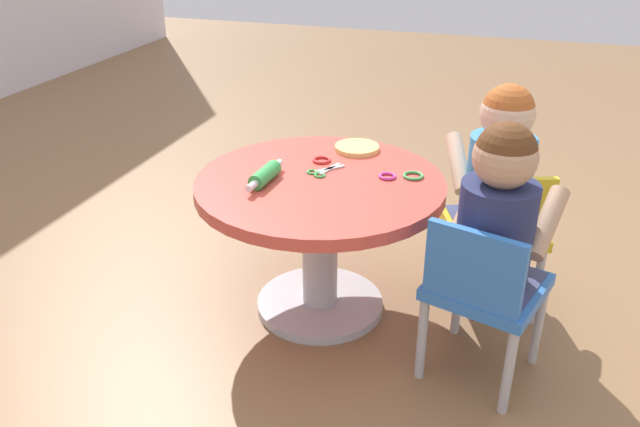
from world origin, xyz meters
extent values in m
plane|color=olive|center=(0.00, 0.00, 0.00)|extent=(10.00, 10.00, 0.00)
cylinder|color=silver|center=(0.00, 0.00, 0.01)|extent=(0.44, 0.44, 0.03)
cylinder|color=silver|center=(0.00, 0.00, 0.23)|extent=(0.12, 0.12, 0.45)
cylinder|color=#D84C3F|center=(0.00, 0.00, 0.47)|extent=(0.80, 0.80, 0.04)
cylinder|color=#B7B7BC|center=(-0.08, -0.72, 0.14)|extent=(0.03, 0.03, 0.28)
cylinder|color=#B7B7BC|center=(0.00, -0.47, 0.14)|extent=(0.03, 0.03, 0.28)
cylinder|color=#B7B7BC|center=(-0.32, -0.65, 0.14)|extent=(0.03, 0.03, 0.28)
cylinder|color=#B7B7BC|center=(-0.25, -0.40, 0.14)|extent=(0.03, 0.03, 0.28)
cube|color=blue|center=(-0.16, -0.56, 0.30)|extent=(0.37, 0.37, 0.04)
cube|color=blue|center=(-0.29, -0.52, 0.43)|extent=(0.10, 0.27, 0.22)
cube|color=#3F4772|center=(-0.16, -0.56, 0.30)|extent=(0.34, 0.33, 0.04)
cylinder|color=navy|center=(-0.16, -0.56, 0.47)|extent=(0.21, 0.21, 0.30)
sphere|color=tan|center=(-0.16, -0.56, 0.70)|extent=(0.17, 0.17, 0.17)
sphere|color=#593319|center=(-0.16, -0.56, 0.71)|extent=(0.16, 0.16, 0.16)
cylinder|color=tan|center=(-0.10, -0.69, 0.49)|extent=(0.22, 0.11, 0.17)
cylinder|color=tan|center=(-0.04, -0.48, 0.49)|extent=(0.22, 0.11, 0.17)
cylinder|color=#B7B7BC|center=(0.38, -0.61, 0.14)|extent=(0.03, 0.03, 0.28)
cylinder|color=#B7B7BC|center=(0.29, -0.37, 0.14)|extent=(0.03, 0.03, 0.28)
cylinder|color=#B7B7BC|center=(0.14, -0.71, 0.14)|extent=(0.03, 0.03, 0.28)
cylinder|color=#B7B7BC|center=(0.04, -0.47, 0.14)|extent=(0.03, 0.03, 0.28)
cube|color=yellow|center=(0.21, -0.54, 0.30)|extent=(0.39, 0.39, 0.04)
cube|color=yellow|center=(0.09, -0.59, 0.43)|extent=(0.12, 0.26, 0.22)
cube|color=#3F4772|center=(0.21, -0.54, 0.30)|extent=(0.36, 0.34, 0.04)
cylinder|color=#3F8CCC|center=(0.21, -0.54, 0.47)|extent=(0.21, 0.21, 0.30)
sphere|color=beige|center=(0.21, -0.54, 0.70)|extent=(0.17, 0.17, 0.17)
sphere|color=#B25926|center=(0.21, -0.54, 0.71)|extent=(0.16, 0.16, 0.16)
cylinder|color=beige|center=(0.34, -0.61, 0.49)|extent=(0.22, 0.13, 0.17)
cylinder|color=beige|center=(0.26, -0.40, 0.49)|extent=(0.22, 0.13, 0.17)
cylinder|color=green|center=(-0.08, 0.16, 0.52)|extent=(0.14, 0.06, 0.05)
cylinder|color=white|center=(-0.17, 0.16, 0.52)|extent=(0.05, 0.02, 0.02)
cylinder|color=white|center=(0.02, 0.15, 0.52)|extent=(0.05, 0.02, 0.02)
cube|color=silver|center=(0.08, -0.01, 0.49)|extent=(0.11, 0.05, 0.01)
cube|color=silver|center=(0.08, -0.01, 0.49)|extent=(0.09, 0.08, 0.01)
torus|color=green|center=(0.02, 0.01, 0.49)|extent=(0.05, 0.05, 0.01)
torus|color=green|center=(0.04, 0.04, 0.49)|extent=(0.05, 0.05, 0.01)
cylinder|color=#F2CC72|center=(0.29, -0.04, 0.50)|extent=(0.16, 0.16, 0.02)
torus|color=#D83FA5|center=(0.08, -0.20, 0.50)|extent=(0.06, 0.06, 0.01)
torus|color=red|center=(0.15, 0.04, 0.50)|extent=(0.06, 0.06, 0.01)
torus|color=#4CB259|center=(0.11, -0.28, 0.50)|extent=(0.07, 0.07, 0.01)
camera|label=1|loc=(-1.78, -0.58, 1.31)|focal=36.02mm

